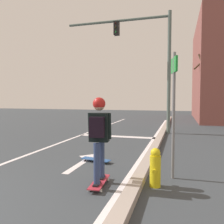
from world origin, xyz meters
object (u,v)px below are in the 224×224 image
traffic_signal_mast (145,50)px  spare_skateboard (96,159)px  roadside_tree (204,93)px  street_sign_post (174,97)px  skater (99,130)px  skateboard (99,182)px  fire_hydrant (155,168)px

traffic_signal_mast → spare_skateboard: bearing=-94.4°
roadside_tree → street_sign_post: bearing=-98.3°
skater → traffic_signal_mast: traffic_signal_mast is taller
skateboard → skater: skater is taller
spare_skateboard → street_sign_post: street_sign_post is taller
skateboard → street_sign_post: size_ratio=0.33×
fire_hydrant → roadside_tree: roadside_tree is taller
spare_skateboard → skater: bearing=-67.4°
skateboard → traffic_signal_mast: traffic_signal_mast is taller
skater → roadside_tree: size_ratio=0.35×
skateboard → fire_hydrant: size_ratio=1.16×
traffic_signal_mast → roadside_tree: bearing=55.7°
roadside_tree → skateboard: bearing=-103.9°
skateboard → roadside_tree: roadside_tree is taller
fire_hydrant → skateboard: bearing=-165.2°
street_sign_post → fire_hydrant: (-0.29, -0.54, -1.28)m
spare_skateboard → traffic_signal_mast: 6.69m
spare_skateboard → street_sign_post: (1.91, -0.69, 1.57)m
street_sign_post → fire_hydrant: street_sign_post is taller
skater → skateboard: bearing=94.4°
traffic_signal_mast → fire_hydrant: 7.67m
fire_hydrant → roadside_tree: 11.43m
skater → roadside_tree: 11.82m
skateboard → fire_hydrant: fire_hydrant is taller
street_sign_post → roadside_tree: bearing=81.7°
skateboard → spare_skateboard: 1.62m
spare_skateboard → fire_hydrant: (1.62, -1.23, 0.29)m
street_sign_post → fire_hydrant: bearing=-118.4°
skater → traffic_signal_mast: (-0.21, 7.00, 2.82)m
street_sign_post → fire_hydrant: 1.42m
skater → fire_hydrant: (0.99, 0.28, -0.70)m
street_sign_post → spare_skateboard: bearing=160.3°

